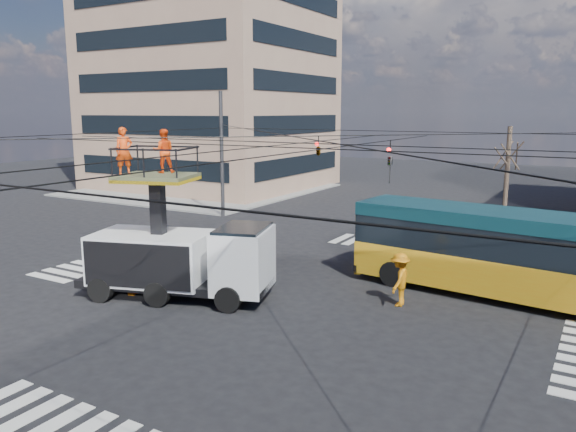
# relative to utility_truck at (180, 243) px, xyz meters

# --- Properties ---
(ground) EXTENTS (120.00, 120.00, 0.00)m
(ground) POSITION_rel_utility_truck_xyz_m (3.68, 1.70, -2.04)
(ground) COLOR black
(ground) RESTS_ON ground
(sidewalk_nw) EXTENTS (18.00, 18.00, 0.12)m
(sidewalk_nw) POSITION_rel_utility_truck_xyz_m (-17.32, 22.70, -1.98)
(sidewalk_nw) COLOR slate
(sidewalk_nw) RESTS_ON ground
(crosswalks) EXTENTS (22.40, 22.40, 0.02)m
(crosswalks) POSITION_rel_utility_truck_xyz_m (3.68, 1.70, -2.03)
(crosswalks) COLOR silver
(crosswalks) RESTS_ON ground
(building_tower) EXTENTS (18.06, 16.06, 30.00)m
(building_tower) POSITION_rel_utility_truck_xyz_m (-18.30, 25.68, 12.97)
(building_tower) COLOR #91705C
(building_tower) RESTS_ON ground
(overhead_network) EXTENTS (24.24, 24.24, 8.00)m
(overhead_network) POSITION_rel_utility_truck_xyz_m (3.61, 2.10, 2.25)
(overhead_network) COLOR #2D2D30
(overhead_network) RESTS_ON ground
(tree_a) EXTENTS (2.00, 2.00, 6.00)m
(tree_a) POSITION_rel_utility_truck_xyz_m (8.68, 15.20, 2.59)
(tree_a) COLOR #382B21
(tree_a) RESTS_ON ground
(utility_truck) EXTENTS (7.37, 4.32, 6.20)m
(utility_truck) POSITION_rel_utility_truck_xyz_m (0.00, 0.00, 0.00)
(utility_truck) COLOR black
(utility_truck) RESTS_ON ground
(city_bus) EXTENTS (11.31, 3.80, 3.20)m
(city_bus) POSITION_rel_utility_truck_xyz_m (10.25, 5.88, -0.31)
(city_bus) COLOR orange
(city_bus) RESTS_ON ground
(traffic_cone) EXTENTS (0.36, 0.36, 0.74)m
(traffic_cone) POSITION_rel_utility_truck_xyz_m (-3.00, 0.50, -1.67)
(traffic_cone) COLOR orange
(traffic_cone) RESTS_ON ground
(worker_ground) EXTENTS (0.70, 1.08, 1.71)m
(worker_ground) POSITION_rel_utility_truck_xyz_m (-1.80, -0.76, -1.18)
(worker_ground) COLOR orange
(worker_ground) RESTS_ON ground
(flagger) EXTENTS (0.77, 1.26, 1.89)m
(flagger) POSITION_rel_utility_truck_xyz_m (7.26, 3.13, -1.09)
(flagger) COLOR orange
(flagger) RESTS_ON ground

